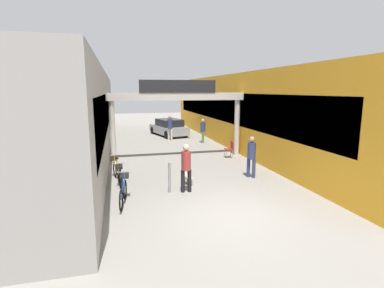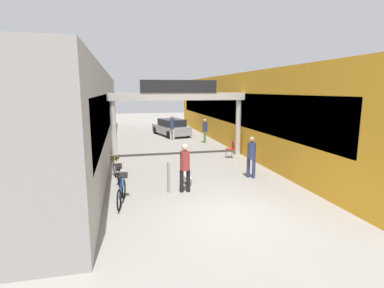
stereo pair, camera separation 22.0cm
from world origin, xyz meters
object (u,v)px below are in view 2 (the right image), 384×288
Objects in this scene: pedestrian_carrying_crate at (172,126)px; bicycle_orange_third at (116,169)px; pedestrian_companion at (251,154)px; bicycle_black_second at (120,179)px; pedestrian_elderly_walking at (205,129)px; bollard_post_metal at (168,177)px; pedestrian_with_dog at (185,165)px; dog_on_leash at (187,177)px; cafe_chair_red_nearer at (231,148)px; bicycle_blue_nearest at (122,190)px; parked_car_silver at (171,128)px.

pedestrian_carrying_crate reaches higher than bicycle_orange_third.
pedestrian_companion is 1.02× the size of bicycle_black_second.
bicycle_black_second is at bearing -122.18° from pedestrian_elderly_walking.
pedestrian_companion reaches higher than bollard_post_metal.
bicycle_black_second is 1.78m from bollard_post_metal.
pedestrian_with_dog is 10.25m from pedestrian_elderly_walking.
pedestrian_companion reaches higher than bicycle_orange_third.
dog_on_leash is at bearing -26.26° from bicycle_orange_third.
bollard_post_metal reaches higher than cafe_chair_red_nearer.
bollard_post_metal is at bearing -112.60° from pedestrian_elderly_walking.
bicycle_blue_nearest is 1.27m from bicycle_black_second.
cafe_chair_red_nearer is at bearing -77.96° from parked_car_silver.
bicycle_blue_nearest is (-2.44, -1.43, 0.15)m from dog_on_leash.
bicycle_blue_nearest is at bearing -156.81° from bollard_post_metal.
pedestrian_companion is at bearing -10.49° from bicycle_orange_third.
bicycle_black_second is (-2.26, 0.65, -0.57)m from pedestrian_with_dog.
pedestrian_with_dog reaches higher than bicycle_blue_nearest.
pedestrian_with_dog is at bearing -97.04° from pedestrian_carrying_crate.
dog_on_leash is at bearing -96.28° from pedestrian_carrying_crate.
pedestrian_carrying_crate is at bearing 82.96° from pedestrian_with_dog.
cafe_chair_red_nearer is (0.50, 3.70, -0.45)m from pedestrian_companion.
bicycle_black_second is 1.90× the size of cafe_chair_red_nearer.
bicycle_orange_third is (-0.22, 2.75, 0.00)m from bicycle_blue_nearest.
pedestrian_companion is 12.45m from parked_car_silver.
pedestrian_companion is 1.03× the size of bicycle_blue_nearest.
parked_car_silver reaches higher than bicycle_blue_nearest.
pedestrian_companion is 2.63× the size of dog_on_leash.
cafe_chair_red_nearer is 8.87m from parked_car_silver.
bicycle_blue_nearest is 1.00× the size of bicycle_orange_third.
pedestrian_companion is 0.40× the size of parked_car_silver.
bicycle_orange_third is at bearing -109.84° from parked_car_silver.
cafe_chair_red_nearer is (3.54, 4.81, -0.46)m from pedestrian_with_dog.
pedestrian_companion reaches higher than bicycle_blue_nearest.
parked_car_silver is at bearing 83.50° from dog_on_leash.
cafe_chair_red_nearer is at bearing 24.29° from bicycle_orange_third.
pedestrian_elderly_walking reaches higher than bicycle_black_second.
pedestrian_carrying_crate is (-1.65, 10.10, 0.05)m from pedestrian_companion.
parked_car_silver is (-1.85, 8.68, 0.10)m from cafe_chair_red_nearer.
bicycle_orange_third is (-2.66, 1.31, 0.15)m from dog_on_leash.
bicycle_black_second is at bearing -144.33° from cafe_chair_red_nearer.
bicycle_blue_nearest is (-5.61, -10.28, -0.50)m from pedestrian_elderly_walking.
dog_on_leash is 2.51m from bicycle_black_second.
pedestrian_with_dog is 3.27m from bicycle_orange_third.
pedestrian_with_dog is 1.55× the size of bollard_post_metal.
bicycle_blue_nearest is (-5.23, -1.74, -0.56)m from pedestrian_companion.
bicycle_orange_third is 1.88× the size of cafe_chair_red_nearer.
parked_car_silver is at bearing 70.16° from bicycle_orange_third.
pedestrian_companion is at bearing -80.74° from pedestrian_carrying_crate.
pedestrian_with_dog is at bearing -97.12° from parked_car_silver.
parked_car_silver is at bearing 82.88° from pedestrian_with_dog.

